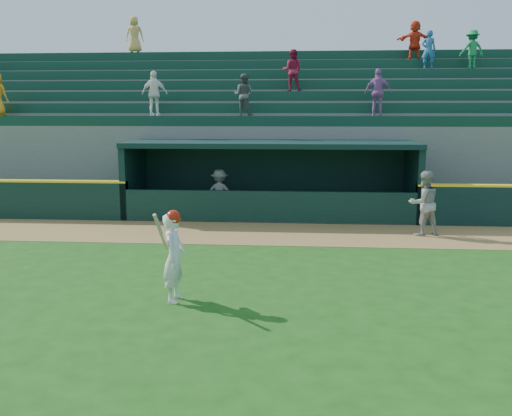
# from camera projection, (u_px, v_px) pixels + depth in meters

# --- Properties ---
(ground) EXTENTS (120.00, 120.00, 0.00)m
(ground) POSITION_uv_depth(u_px,v_px,m) (250.00, 285.00, 11.40)
(ground) COLOR #1B4C13
(ground) RESTS_ON ground
(warning_track) EXTENTS (40.00, 3.00, 0.01)m
(warning_track) POSITION_uv_depth(u_px,v_px,m) (265.00, 233.00, 16.21)
(warning_track) COLOR olive
(warning_track) RESTS_ON ground
(dugout_player_front) EXTENTS (1.05, 0.92, 1.81)m
(dugout_player_front) POSITION_uv_depth(u_px,v_px,m) (424.00, 203.00, 15.85)
(dugout_player_front) COLOR #969691
(dugout_player_front) RESTS_ON ground
(dugout_player_inside) EXTENTS (1.01, 0.59, 1.55)m
(dugout_player_inside) POSITION_uv_depth(u_px,v_px,m) (220.00, 193.00, 18.79)
(dugout_player_inside) COLOR gray
(dugout_player_inside) RESTS_ON ground
(dugout) EXTENTS (9.40, 2.80, 2.46)m
(dugout) POSITION_uv_depth(u_px,v_px,m) (271.00, 174.00, 19.04)
(dugout) COLOR slate
(dugout) RESTS_ON ground
(stands) EXTENTS (34.50, 6.27, 7.53)m
(stands) POSITION_uv_depth(u_px,v_px,m) (277.00, 137.00, 23.35)
(stands) COLOR slate
(stands) RESTS_ON ground
(batter_at_plate) EXTENTS (0.49, 0.79, 1.71)m
(batter_at_plate) POSITION_uv_depth(u_px,v_px,m) (174.00, 255.00, 10.34)
(batter_at_plate) COLOR silver
(batter_at_plate) RESTS_ON ground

